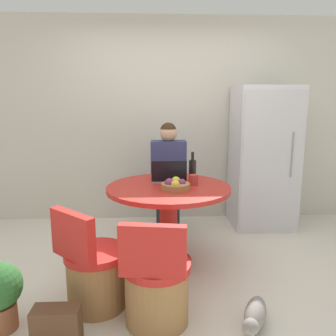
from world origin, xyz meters
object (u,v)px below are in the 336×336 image
chair_near_left_corner (95,273)px  fruit_bowl (175,185)px  chair_near_camera (156,288)px  person_seated (168,174)px  laptop (169,177)px  dining_table (168,206)px  handbag (57,327)px  bottle (192,170)px  cat (255,315)px  refrigerator (263,158)px

chair_near_left_corner → fruit_bowl: size_ratio=3.09×
chair_near_camera → person_seated: 1.73m
laptop → dining_table: bearing=86.4°
chair_near_camera → laptop: laptop is taller
chair_near_left_corner → handbag: bearing=109.1°
person_seated → bottle: size_ratio=4.59×
laptop → fruit_bowl: (0.04, -0.31, -0.01)m
dining_table → cat: dining_table is taller
fruit_bowl → bottle: 0.39m
chair_near_camera → laptop: size_ratio=2.36×
refrigerator → bottle: (-0.97, -0.79, 0.02)m
dining_table → chair_near_left_corner: (-0.59, -0.65, -0.31)m
fruit_bowl → handbag: 1.41m
chair_near_left_corner → dining_table: bearing=-90.0°
person_seated → cat: person_seated is taller
bottle → handbag: size_ratio=0.96×
refrigerator → cat: bearing=-108.9°
cat → handbag: bearing=-59.2°
bottle → handbag: (-1.00, -1.26, -0.76)m
bottle → cat: (0.31, -1.15, -0.79)m
fruit_bowl → cat: (0.50, -0.82, -0.72)m
fruit_bowl → bottle: bottle is taller
chair_near_camera → handbag: (-0.64, -0.19, -0.14)m
person_seated → chair_near_camera: bearing=84.6°
dining_table → cat: (0.55, -0.95, -0.49)m
chair_near_left_corner → laptop: (0.60, 0.83, 0.55)m
refrigerator → person_seated: (-1.19, -0.20, -0.15)m
chair_near_camera → laptop: (0.13, 1.05, 0.55)m
refrigerator → dining_table: 1.60m
refrigerator → chair_near_left_corner: (-1.80, -1.65, -0.60)m
person_seated → fruit_bowl: size_ratio=5.14×
person_seated → laptop: size_ratio=3.91×
chair_near_left_corner → person_seated: bearing=-71.1°
laptop → cat: bearing=115.5°
laptop → handbag: 1.61m
dining_table → handbag: 1.38m
laptop → cat: laptop is taller
fruit_bowl → handbag: (-0.81, -0.93, -0.68)m
chair_near_camera → person_seated: person_seated is taller
chair_near_camera → cat: chair_near_camera is taller
refrigerator → cat: refrigerator is taller
chair_near_left_corner → person_seated: (0.62, 1.44, 0.45)m
dining_table → handbag: size_ratio=3.81×
chair_near_left_corner → fruit_bowl: fruit_bowl is taller
fruit_bowl → refrigerator: bearing=43.9°
refrigerator → dining_table: bearing=-140.7°
refrigerator → chair_near_camera: size_ratio=2.18×
fruit_bowl → person_seated: bearing=91.4°
refrigerator → laptop: bearing=-146.0°
refrigerator → fruit_bowl: bearing=-136.1°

